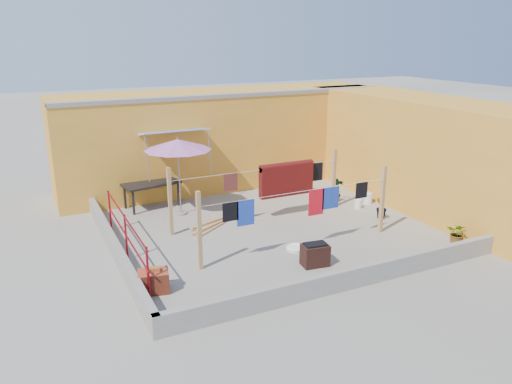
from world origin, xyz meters
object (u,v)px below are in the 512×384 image
at_px(water_jug_b, 358,204).
at_px(water_jug_a, 368,198).
at_px(white_basin, 296,248).
at_px(brazier, 315,255).
at_px(outdoor_table, 151,185).
at_px(plant_back_a, 288,178).
at_px(patio_umbrella, 178,145).
at_px(green_hose, 304,184).
at_px(brick_stack, 153,281).

bearing_deg(water_jug_b, water_jug_a, 23.10).
bearing_deg(white_basin, brazier, -93.13).
height_order(outdoor_table, plant_back_a, plant_back_a).
xyz_separation_m(brazier, white_basin, (0.05, 0.93, -0.22)).
relative_size(patio_umbrella, outdoor_table, 1.30).
xyz_separation_m(water_jug_a, green_hose, (-0.74, 2.57, -0.13)).
distance_m(white_basin, water_jug_a, 4.29).
height_order(brazier, water_jug_a, brazier).
distance_m(patio_umbrella, green_hose, 5.24).
bearing_deg(water_jug_b, plant_back_a, 111.91).
relative_size(white_basin, water_jug_b, 1.51).
xyz_separation_m(outdoor_table, green_hose, (5.32, 0.00, -0.66)).
bearing_deg(brazier, water_jug_b, 40.14).
distance_m(water_jug_b, green_hose, 2.81).
distance_m(patio_umbrella, water_jug_a, 6.01).
bearing_deg(water_jug_b, brick_stack, -160.95).
bearing_deg(brazier, brick_stack, 173.74).
xyz_separation_m(brick_stack, brazier, (3.57, -0.39, 0.03)).
bearing_deg(white_basin, plant_back_a, 62.89).
relative_size(brazier, water_jug_b, 2.02).
relative_size(brick_stack, green_hose, 1.24).
distance_m(water_jug_a, plant_back_a, 2.76).
height_order(brazier, plant_back_a, plant_back_a).
height_order(patio_umbrella, brazier, patio_umbrella).
height_order(water_jug_b, plant_back_a, plant_back_a).
bearing_deg(brick_stack, patio_umbrella, 65.57).
distance_m(patio_umbrella, brick_stack, 4.94).
relative_size(brazier, white_basin, 1.34).
bearing_deg(white_basin, patio_umbrella, 115.35).
bearing_deg(brick_stack, water_jug_b, 19.05).
relative_size(outdoor_table, brick_stack, 2.55).
relative_size(green_hose, plant_back_a, 0.67).
relative_size(brick_stack, plant_back_a, 0.82).
xyz_separation_m(brazier, water_jug_b, (3.26, 2.75, -0.12)).
bearing_deg(green_hose, water_jug_a, -73.84).
bearing_deg(brick_stack, green_hose, 37.84).
xyz_separation_m(patio_umbrella, water_jug_b, (4.94, -1.82, -1.90)).
bearing_deg(green_hose, white_basin, -123.15).
bearing_deg(outdoor_table, white_basin, -63.53).
relative_size(brick_stack, brazier, 1.08).
distance_m(brick_stack, green_hose, 8.42).
height_order(brick_stack, water_jug_b, brick_stack).
xyz_separation_m(white_basin, water_jug_a, (3.76, 2.06, 0.12)).
bearing_deg(water_jug_a, water_jug_b, -156.90).
height_order(outdoor_table, white_basin, outdoor_table).
bearing_deg(water_jug_b, white_basin, -150.45).
bearing_deg(brazier, white_basin, 86.87).
height_order(water_jug_a, water_jug_b, water_jug_a).
bearing_deg(plant_back_a, patio_umbrella, -170.26).
bearing_deg(plant_back_a, brazier, -113.30).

